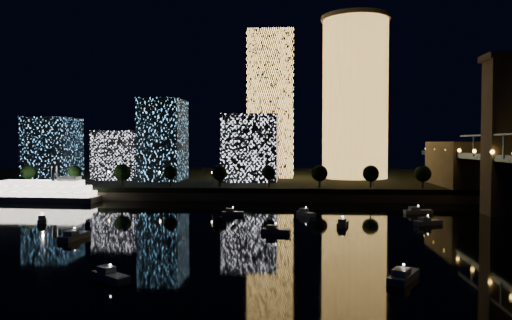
# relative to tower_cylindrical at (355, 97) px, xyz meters

# --- Properties ---
(ground) EXTENTS (520.00, 520.00, 0.00)m
(ground) POSITION_rel_tower_cylindrical_xyz_m (-30.07, -141.39, -45.08)
(ground) COLOR black
(ground) RESTS_ON ground
(far_bank) EXTENTS (420.00, 160.00, 5.00)m
(far_bank) POSITION_rel_tower_cylindrical_xyz_m (-30.07, 18.61, -42.58)
(far_bank) COLOR black
(far_bank) RESTS_ON ground
(seawall) EXTENTS (420.00, 6.00, 3.00)m
(seawall) POSITION_rel_tower_cylindrical_xyz_m (-30.07, -59.39, -43.58)
(seawall) COLOR #6B5E4C
(seawall) RESTS_ON ground
(tower_cylindrical) EXTENTS (34.00, 34.00, 79.91)m
(tower_cylindrical) POSITION_rel_tower_cylindrical_xyz_m (0.00, 0.00, 0.00)
(tower_cylindrical) COLOR #FFB851
(tower_cylindrical) RESTS_ON far_bank
(tower_rectangular) EXTENTS (23.23, 23.23, 73.90)m
(tower_rectangular) POSITION_rel_tower_cylindrical_xyz_m (-42.01, 5.43, -3.13)
(tower_rectangular) COLOR #FFB851
(tower_rectangular) RESTS_ON far_bank
(midrise_blocks) EXTENTS (120.64, 29.14, 37.79)m
(midrise_blocks) POSITION_rel_tower_cylindrical_xyz_m (-98.73, -19.42, -24.53)
(midrise_blocks) COLOR white
(midrise_blocks) RESTS_ON far_bank
(riverboat) EXTENTS (47.07, 11.90, 14.06)m
(riverboat) POSITION_rel_tower_cylindrical_xyz_m (-128.31, -68.09, -41.47)
(riverboat) COLOR silver
(riverboat) RESTS_ON ground
(motorboats) EXTENTS (133.33, 87.76, 2.78)m
(motorboats) POSITION_rel_tower_cylindrical_xyz_m (-36.18, -130.38, -44.27)
(motorboats) COLOR silver
(motorboats) RESTS_ON ground
(esplanade_trees) EXTENTS (166.18, 6.92, 8.96)m
(esplanade_trees) POSITION_rel_tower_cylindrical_xyz_m (-56.03, -53.39, -34.61)
(esplanade_trees) COLOR black
(esplanade_trees) RESTS_ON far_bank
(street_lamps) EXTENTS (132.70, 0.70, 5.65)m
(street_lamps) POSITION_rel_tower_cylindrical_xyz_m (-64.07, -47.39, -36.06)
(street_lamps) COLOR black
(street_lamps) RESTS_ON far_bank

